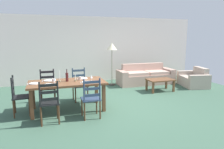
{
  "coord_description": "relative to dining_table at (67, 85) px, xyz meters",
  "views": [
    {
      "loc": [
        -1.81,
        -5.26,
        1.86
      ],
      "look_at": [
        0.09,
        0.53,
        0.75
      ],
      "focal_mm": 32.96,
      "sensor_mm": 36.0,
      "label": 1
    }
  ],
  "objects": [
    {
      "name": "ground_plane",
      "position": [
        1.3,
        0.08,
        -0.67
      ],
      "size": [
        9.6,
        9.6,
        0.02
      ],
      "primitive_type": "cube",
      "color": "#3A5B47"
    },
    {
      "name": "wall_far",
      "position": [
        1.3,
        3.38,
        0.69
      ],
      "size": [
        9.6,
        0.16,
        2.7
      ],
      "primitive_type": "cube",
      "color": "silver",
      "rests_on": "ground_plane"
    },
    {
      "name": "dining_table",
      "position": [
        0.0,
        0.0,
        0.0
      ],
      "size": [
        1.9,
        0.96,
        0.75
      ],
      "color": "brown",
      "rests_on": "ground_plane"
    },
    {
      "name": "dining_chair_near_left",
      "position": [
        -0.47,
        -0.74,
        -0.19
      ],
      "size": [
        0.43,
        0.41,
        0.96
      ],
      "color": "black",
      "rests_on": "ground_plane"
    },
    {
      "name": "dining_chair_near_right",
      "position": [
        0.45,
        -0.72,
        -0.19
      ],
      "size": [
        0.42,
        0.4,
        0.96
      ],
      "color": "navy",
      "rests_on": "ground_plane"
    },
    {
      "name": "dining_chair_far_left",
      "position": [
        -0.47,
        0.77,
        -0.19
      ],
      "size": [
        0.42,
        0.4,
        0.96
      ],
      "color": "black",
      "rests_on": "ground_plane"
    },
    {
      "name": "dining_chair_far_right",
      "position": [
        0.44,
        0.76,
        -0.19
      ],
      "size": [
        0.45,
        0.43,
        0.96
      ],
      "color": "#2F4257",
      "rests_on": "ground_plane"
    },
    {
      "name": "dining_chair_head_west",
      "position": [
        -1.15,
        0.01,
        -0.19
      ],
      "size": [
        0.42,
        0.44,
        0.96
      ],
      "color": "black",
      "rests_on": "ground_plane"
    },
    {
      "name": "dinner_plate_near_left",
      "position": [
        -0.45,
        -0.25,
        0.1
      ],
      "size": [
        0.24,
        0.24,
        0.02
      ],
      "primitive_type": "cylinder",
      "color": "white",
      "rests_on": "dining_table"
    },
    {
      "name": "fork_near_left",
      "position": [
        -0.6,
        -0.25,
        0.09
      ],
      "size": [
        0.02,
        0.17,
        0.01
      ],
      "primitive_type": "cube",
      "rotation": [
        0.0,
        0.0,
        0.04
      ],
      "color": "silver",
      "rests_on": "dining_table"
    },
    {
      "name": "dinner_plate_near_right",
      "position": [
        0.45,
        -0.25,
        0.1
      ],
      "size": [
        0.24,
        0.24,
        0.02
      ],
      "primitive_type": "cylinder",
      "color": "white",
      "rests_on": "dining_table"
    },
    {
      "name": "fork_near_right",
      "position": [
        0.3,
        -0.25,
        0.09
      ],
      "size": [
        0.02,
        0.17,
        0.01
      ],
      "primitive_type": "cube",
      "rotation": [
        0.0,
        0.0,
        -0.05
      ],
      "color": "silver",
      "rests_on": "dining_table"
    },
    {
      "name": "dinner_plate_far_left",
      "position": [
        -0.45,
        0.25,
        0.1
      ],
      "size": [
        0.24,
        0.24,
        0.02
      ],
      "primitive_type": "cylinder",
      "color": "white",
      "rests_on": "dining_table"
    },
    {
      "name": "fork_far_left",
      "position": [
        -0.6,
        0.25,
        0.09
      ],
      "size": [
        0.02,
        0.17,
        0.01
      ],
      "primitive_type": "cube",
      "rotation": [
        0.0,
        0.0,
        -0.01
      ],
      "color": "silver",
      "rests_on": "dining_table"
    },
    {
      "name": "dinner_plate_far_right",
      "position": [
        0.45,
        0.25,
        0.1
      ],
      "size": [
        0.24,
        0.24,
        0.02
      ],
      "primitive_type": "cylinder",
      "color": "white",
      "rests_on": "dining_table"
    },
    {
      "name": "fork_far_right",
      "position": [
        0.3,
        0.25,
        0.09
      ],
      "size": [
        0.02,
        0.17,
        0.01
      ],
      "primitive_type": "cube",
      "rotation": [
        0.0,
        0.0,
        -0.01
      ],
      "color": "silver",
      "rests_on": "dining_table"
    },
    {
      "name": "dinner_plate_head_west",
      "position": [
        -0.78,
        0.0,
        0.1
      ],
      "size": [
        0.24,
        0.24,
        0.02
      ],
      "primitive_type": "cylinder",
      "color": "white",
      "rests_on": "dining_table"
    },
    {
      "name": "fork_head_west",
      "position": [
        -0.93,
        0.0,
        0.09
      ],
      "size": [
        0.03,
        0.17,
        0.01
      ],
      "primitive_type": "cube",
      "rotation": [
        0.0,
        0.0,
        0.09
      ],
      "color": "silver",
      "rests_on": "dining_table"
    },
    {
      "name": "wine_bottle",
      "position": [
        0.0,
        0.03,
        0.2
      ],
      "size": [
        0.07,
        0.07,
        0.32
      ],
      "color": "#471919",
      "rests_on": "dining_table"
    },
    {
      "name": "wine_glass_near_left",
      "position": [
        -0.31,
        -0.13,
        0.2
      ],
      "size": [
        0.06,
        0.06,
        0.16
      ],
      "color": "white",
      "rests_on": "dining_table"
    },
    {
      "name": "wine_glass_near_right",
      "position": [
        0.6,
        -0.13,
        0.2
      ],
      "size": [
        0.06,
        0.06,
        0.16
      ],
      "color": "white",
      "rests_on": "dining_table"
    },
    {
      "name": "coffee_cup_primary",
      "position": [
        0.34,
        0.09,
        0.13
      ],
      "size": [
        0.07,
        0.07,
        0.09
      ],
      "primitive_type": "cylinder",
      "color": "beige",
      "rests_on": "dining_table"
    },
    {
      "name": "coffee_cup_secondary",
      "position": [
        -0.34,
        0.04,
        0.13
      ],
      "size": [
        0.07,
        0.07,
        0.09
      ],
      "primitive_type": "cylinder",
      "color": "beige",
      "rests_on": "dining_table"
    },
    {
      "name": "candle_tall",
      "position": [
        -0.18,
        0.02,
        0.17
      ],
      "size": [
        0.05,
        0.05,
        0.29
      ],
      "color": "#998C66",
      "rests_on": "dining_table"
    },
    {
      "name": "candle_short",
      "position": [
        0.2,
        -0.04,
        0.14
      ],
      "size": [
        0.05,
        0.05,
        0.19
      ],
      "color": "#998C66",
      "rests_on": "dining_table"
    },
    {
      "name": "couch",
      "position": [
        3.31,
        2.16,
        -0.37
      ],
      "size": [
        2.29,
        0.83,
        0.8
      ],
      "color": "tan",
      "rests_on": "ground_plane"
    },
    {
      "name": "coffee_table",
      "position": [
        3.27,
        0.94,
        -0.31
      ],
      "size": [
        0.9,
        0.56,
        0.42
      ],
      "color": "brown",
      "rests_on": "ground_plane"
    },
    {
      "name": "armchair_upholstered",
      "position": [
        4.93,
        1.18,
        -0.41
      ],
      "size": [
        1.02,
        1.3,
        0.72
      ],
      "color": "#BCA797",
      "rests_on": "ground_plane"
    },
    {
      "name": "standing_lamp",
      "position": [
        1.96,
        2.34,
        0.75
      ],
      "size": [
        0.4,
        0.4,
        1.64
      ],
      "color": "#332D28",
      "rests_on": "ground_plane"
    }
  ]
}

